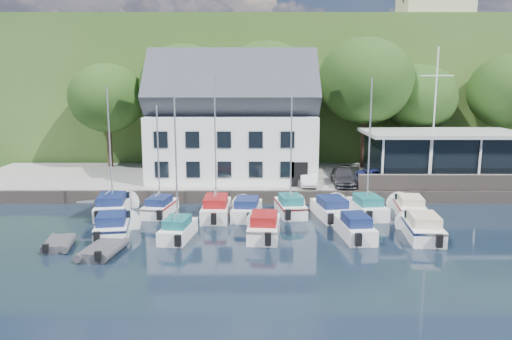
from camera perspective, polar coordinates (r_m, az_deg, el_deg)
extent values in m
plane|color=black|center=(28.67, 10.11, -9.18)|extent=(180.00, 180.00, 0.00)
cube|color=gray|center=(45.27, 6.33, -1.18)|extent=(60.00, 13.00, 1.00)
cube|color=#5B5149|center=(38.96, 7.35, -3.09)|extent=(60.00, 0.30, 1.00)
cube|color=#2E511E|center=(88.73, 3.30, 9.38)|extent=(160.00, 75.00, 16.00)
cube|color=#565F2F|center=(97.67, 7.92, 14.18)|extent=(50.00, 30.00, 0.30)
cube|color=#5B5149|center=(42.34, 23.65, -1.28)|extent=(18.00, 0.50, 1.20)
imported|color=#B3B4B8|center=(40.96, 5.35, -0.88)|extent=(1.80, 3.42, 1.11)
imported|color=silver|center=(40.61, 6.02, -0.90)|extent=(1.57, 3.83, 1.23)
imported|color=#2B2A2F|center=(41.24, 9.98, -0.77)|extent=(2.02, 4.60, 1.32)
imported|color=navy|center=(41.86, 13.58, -0.75)|extent=(2.17, 4.00, 1.29)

